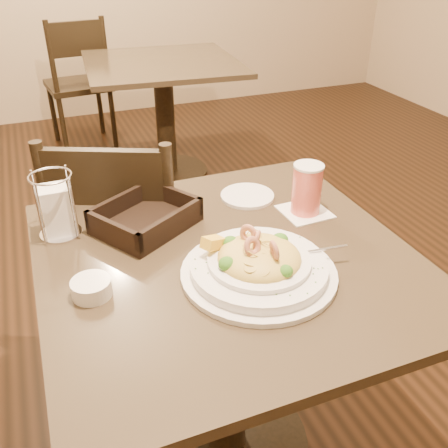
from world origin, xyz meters
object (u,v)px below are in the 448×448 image
object	(u,v)px
background_table	(164,100)
butter_ramekin	(91,288)
main_table	(227,327)
pasta_bowl	(259,264)
drink_glass	(307,189)
napkin_caddy	(56,209)
dining_chair_near	(126,248)
dining_chair_far	(79,80)
bread_basket	(146,219)
side_plate	(247,196)

from	to	relation	value
background_table	butter_ramekin	xyz separation A→B (m)	(-0.73, -2.09, 0.25)
main_table	pasta_bowl	distance (m)	0.29
background_table	pasta_bowl	distance (m)	2.20
drink_glass	butter_ramekin	xyz separation A→B (m)	(-0.62, -0.15, -0.05)
pasta_bowl	napkin_caddy	size ratio (longest dim) A/B	2.32
main_table	drink_glass	bearing A→B (deg)	23.05
background_table	drink_glass	distance (m)	1.96
dining_chair_near	butter_ramekin	world-z (taller)	dining_chair_near
dining_chair_near	pasta_bowl	distance (m)	0.69
main_table	pasta_bowl	size ratio (longest dim) A/B	2.24
main_table	dining_chair_far	size ratio (longest dim) A/B	0.97
background_table	dining_chair_near	bearing A→B (deg)	-110.09
drink_glass	napkin_caddy	xyz separation A→B (m)	(-0.66, 0.13, 0.00)
dining_chair_near	dining_chair_far	bearing A→B (deg)	-69.40
drink_glass	butter_ramekin	world-z (taller)	drink_glass
background_table	dining_chair_near	world-z (taller)	dining_chair_near
bread_basket	butter_ramekin	world-z (taller)	bread_basket
napkin_caddy	butter_ramekin	distance (m)	0.30
dining_chair_near	bread_basket	bearing A→B (deg)	118.29
napkin_caddy	butter_ramekin	size ratio (longest dim) A/B	1.96
butter_ramekin	napkin_caddy	bearing A→B (deg)	97.46
main_table	butter_ramekin	distance (m)	0.42
dining_chair_near	butter_ramekin	distance (m)	0.61
main_table	napkin_caddy	world-z (taller)	napkin_caddy
background_table	bread_basket	xyz separation A→B (m)	(-0.55, -1.84, 0.26)
dining_chair_far	drink_glass	xyz separation A→B (m)	(0.32, -2.63, 0.32)
main_table	bread_basket	xyz separation A→B (m)	(-0.15, 0.21, 0.26)
dining_chair_near	bread_basket	distance (m)	0.39
dining_chair_near	drink_glass	size ratio (longest dim) A/B	6.38
dining_chair_far	butter_ramekin	xyz separation A→B (m)	(-0.30, -2.79, 0.26)
main_table	background_table	bearing A→B (deg)	79.05
main_table	dining_chair_far	distance (m)	2.75
drink_glass	side_plate	xyz separation A→B (m)	(-0.12, 0.14, -0.07)
pasta_bowl	bread_basket	xyz separation A→B (m)	(-0.19, 0.31, -0.01)
pasta_bowl	background_table	bearing A→B (deg)	80.52
dining_chair_far	drink_glass	size ratio (longest dim) A/B	6.38
dining_chair_near	side_plate	bearing A→B (deg)	169.67
main_table	dining_chair_far	world-z (taller)	dining_chair_far
butter_ramekin	background_table	bearing A→B (deg)	70.74
dining_chair_near	napkin_caddy	world-z (taller)	dining_chair_near
dining_chair_near	dining_chair_far	world-z (taller)	same
background_table	dining_chair_far	size ratio (longest dim) A/B	1.04
background_table	butter_ramekin	world-z (taller)	butter_ramekin
dining_chair_near	bread_basket	size ratio (longest dim) A/B	2.98
side_plate	butter_ramekin	world-z (taller)	butter_ramekin
napkin_caddy	dining_chair_near	bearing A→B (deg)	50.79
pasta_bowl	butter_ramekin	bearing A→B (deg)	169.57
dining_chair_far	drink_glass	distance (m)	2.67
bread_basket	napkin_caddy	xyz separation A→B (m)	(-0.22, 0.05, 0.05)
main_table	drink_glass	size ratio (longest dim) A/B	6.18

